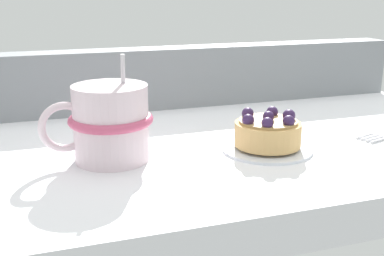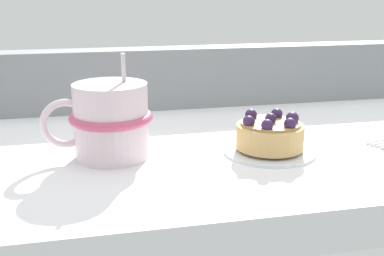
# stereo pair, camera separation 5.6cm
# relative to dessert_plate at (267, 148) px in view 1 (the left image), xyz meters

# --- Properties ---
(ground_plane) EXTENTS (0.82, 0.44, 0.04)m
(ground_plane) POSITION_rel_dessert_plate_xyz_m (-0.05, 0.06, -0.02)
(ground_plane) COLOR white
(window_rail_back) EXTENTS (0.81, 0.05, 0.09)m
(window_rail_back) POSITION_rel_dessert_plate_xyz_m (-0.05, 0.25, 0.04)
(window_rail_back) COLOR gray
(window_rail_back) RESTS_ON ground_plane
(dessert_plate) EXTENTS (0.11, 0.11, 0.01)m
(dessert_plate) POSITION_rel_dessert_plate_xyz_m (0.00, 0.00, 0.00)
(dessert_plate) COLOR silver
(dessert_plate) RESTS_ON ground_plane
(raspberry_tart) EXTENTS (0.08, 0.08, 0.04)m
(raspberry_tart) POSITION_rel_dessert_plate_xyz_m (0.00, -0.00, 0.02)
(raspberry_tart) COLOR tan
(raspberry_tart) RESTS_ON dessert_plate
(coffee_mug) EXTENTS (0.12, 0.09, 0.12)m
(coffee_mug) POSITION_rel_dessert_plate_xyz_m (-0.18, 0.03, 0.04)
(coffee_mug) COLOR silver
(coffee_mug) RESTS_ON ground_plane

